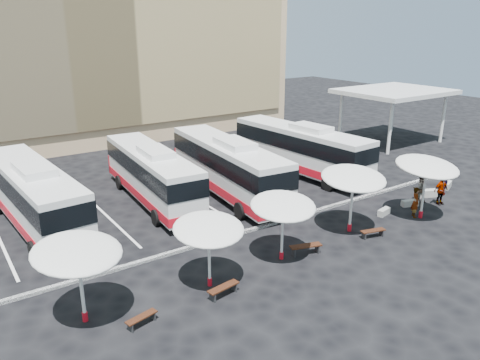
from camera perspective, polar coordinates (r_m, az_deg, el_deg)
ground at (r=26.47m, az=1.90°, el=-6.62°), size 120.00×120.00×0.00m
sandstone_building at (r=53.10m, az=-19.95°, el=18.98°), size 42.00×18.25×29.60m
service_canopy at (r=48.58m, az=18.30°, el=10.06°), size 10.00×8.00×5.20m
curb_divider at (r=26.80m, az=1.26°, el=-6.10°), size 34.00×0.25×0.15m
bay_lines at (r=32.75m, az=-6.40°, el=-1.66°), size 24.15×12.00×0.01m
bus_0 at (r=29.14m, az=-23.91°, el=-1.55°), size 3.50×12.68×3.98m
bus_1 at (r=31.21m, az=-10.72°, el=0.85°), size 3.44×12.13×3.80m
bus_2 at (r=31.86m, az=-1.55°, el=1.80°), size 3.92×13.01×4.07m
bus_3 at (r=36.78m, az=7.31°, el=3.91°), size 3.58×12.86×4.03m
sunshade_0 at (r=18.91m, az=-19.23°, el=-8.41°), size 4.49×4.51×3.54m
sunshade_1 at (r=20.42m, az=-3.85°, el=-5.99°), size 3.55×3.59×3.27m
sunshade_2 at (r=22.76m, az=5.27°, el=-3.19°), size 4.11×4.14×3.35m
sunshade_3 at (r=26.45m, az=13.66°, el=0.20°), size 4.60×4.63×3.72m
sunshade_4 at (r=29.65m, az=21.83°, el=1.50°), size 3.94×3.98×3.81m
wood_bench_0 at (r=19.42m, az=-11.91°, el=-16.18°), size 1.37×0.63×0.41m
wood_bench_1 at (r=20.76m, az=-2.04°, el=-13.09°), size 1.57×0.63×0.47m
wood_bench_2 at (r=24.36m, az=8.01°, el=-8.12°), size 1.72×0.93×0.51m
wood_bench_3 at (r=26.96m, az=15.90°, el=-6.09°), size 1.48×0.73×0.44m
conc_bench_0 at (r=30.30m, az=17.15°, el=-3.72°), size 1.11×0.57×0.40m
conc_bench_1 at (r=32.24m, az=20.00°, el=-2.67°), size 1.17×0.72×0.42m
conc_bench_2 at (r=34.39m, az=21.89°, el=-1.51°), size 1.39×0.92×0.50m
conc_bench_3 at (r=36.74m, az=23.94°, el=-0.57°), size 1.28×0.82×0.45m
passenger_0 at (r=30.33m, az=20.62°, el=-2.55°), size 0.78×0.83×1.90m
passenger_1 at (r=32.94m, az=21.13°, el=-0.99°), size 1.15×1.08×1.89m
passenger_2 at (r=33.05m, az=23.32°, el=-1.18°), size 1.19×0.67×1.92m
passenger_3 at (r=34.98m, az=23.61°, el=-0.44°), size 1.17×0.87×1.61m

